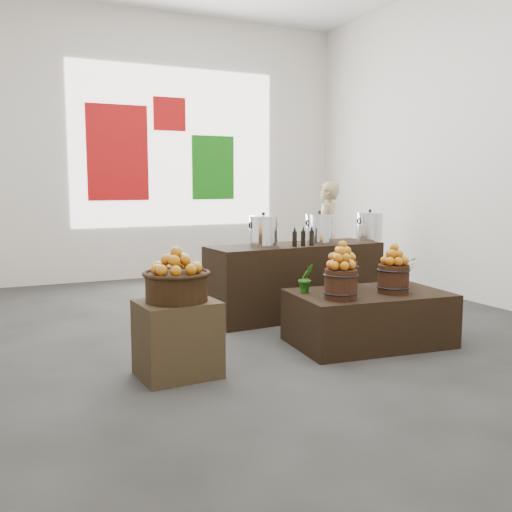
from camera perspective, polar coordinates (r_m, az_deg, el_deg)
name	(u,v)px	position (r m, az deg, el deg)	size (l,w,h in m)	color
ground	(253,328)	(5.82, -0.26, -7.16)	(7.00, 7.00, 0.00)	#3C3C39
back_wall	(157,147)	(8.95, -9.90, 10.68)	(6.00, 0.04, 4.00)	silver
back_opening	(176,148)	(9.02, -7.99, 10.69)	(3.20, 0.02, 2.40)	white
deco_red_left	(118,153)	(8.78, -13.67, 10.00)	(0.90, 0.04, 1.40)	#B60E0F
deco_green_right	(213,168)	(9.19, -4.32, 8.80)	(0.70, 0.04, 1.00)	#157011
deco_red_upper	(169,114)	(9.02, -8.65, 13.86)	(0.50, 0.04, 0.50)	#B60E0F
crate	(178,339)	(4.38, -7.85, -8.19)	(0.58, 0.47, 0.58)	#473521
wicker_basket	(177,287)	(4.29, -7.94, -3.12)	(0.46, 0.46, 0.21)	black
apples_in_basket	(176,261)	(4.26, -7.99, -0.45)	(0.36, 0.36, 0.19)	#A62205
display_table	(369,318)	(5.30, 11.19, -6.09)	(1.38, 0.85, 0.48)	black
apple_bucket_front_left	(341,284)	(4.87, 8.47, -2.81)	(0.28, 0.28, 0.25)	#37170F
apples_in_bucket_front_left	(341,258)	(4.84, 8.52, -0.24)	(0.21, 0.21, 0.19)	#A62205
apple_bucket_front_right	(393,279)	(5.23, 13.58, -2.23)	(0.28, 0.28, 0.25)	#37170F
apples_in_bucket_front_right	(394,254)	(5.20, 13.65, 0.16)	(0.21, 0.21, 0.19)	#A62205
apple_bucket_rear	(342,275)	(5.38, 8.63, -1.86)	(0.28, 0.28, 0.25)	#37170F
apples_in_bucket_rear	(343,251)	(5.35, 8.68, 0.47)	(0.21, 0.21, 0.19)	#A62205
herb_garnish_right	(402,271)	(5.59, 14.38, -1.51)	(0.26, 0.22, 0.28)	#226615
herb_garnish_left	(306,278)	(5.13, 5.02, -2.22)	(0.14, 0.12, 0.26)	#226615
counter	(295,280)	(6.25, 3.93, -2.45)	(1.94, 0.62, 0.80)	black
stock_pot_left	(263,232)	(5.98, 0.74, 2.42)	(0.30, 0.30, 0.30)	silver
stock_pot_center	(319,229)	(6.35, 6.34, 2.66)	(0.30, 0.30, 0.30)	silver
stock_pot_right	(370,227)	(6.78, 11.29, 2.85)	(0.30, 0.30, 0.30)	silver
oil_cruets	(305,236)	(6.02, 4.95, 2.05)	(0.21, 0.05, 0.22)	black
shopper	(326,234)	(8.13, 7.04, 2.19)	(0.54, 0.35, 1.48)	tan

